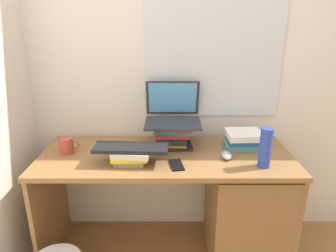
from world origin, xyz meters
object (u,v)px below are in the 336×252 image
Objects in this scene: book_stack_side at (243,139)px; computer_mouse at (226,155)px; mug at (67,146)px; keyboard at (131,148)px; laptop at (173,112)px; desk at (227,203)px; book_stack_tall at (173,135)px; water_bottle at (266,148)px; book_stack_keyboard_riser at (131,156)px; cell_phone at (177,165)px.

book_stack_side is 0.21m from computer_mouse.
keyboard is at bearing -18.69° from mug.
book_stack_side is at bearing -10.29° from laptop.
desk is 1.07m from mug.
book_stack_tall is at bearing 178.48° from book_stack_side.
water_bottle is at bearing -34.13° from laptop.
book_stack_tall is 2.35× the size of computer_mouse.
book_stack_keyboard_riser is at bearing -170.49° from desk.
computer_mouse is 0.76× the size of cell_phone.
desk is 6.78× the size of book_stack_keyboard_riser.
mug is 0.53× the size of water_bottle.
keyboard reaches higher than cell_phone.
book_stack_side reaches higher than keyboard.
book_stack_tall is at bearing 84.20° from cell_phone.
book_stack_tall is 0.15m from laptop.
book_stack_keyboard_riser is 0.65× the size of laptop.
desk is 0.49m from water_bottle.
cell_phone is at bearing -149.51° from book_stack_side.
book_stack_keyboard_riser is 1.87× the size of mug.
book_stack_keyboard_riser is 0.54× the size of keyboard.
desk is 14.77× the size of computer_mouse.
water_bottle is (0.75, -0.04, 0.02)m from keyboard.
water_bottle is (0.06, -0.26, 0.05)m from book_stack_side.
cell_phone is (0.26, -0.03, -0.09)m from keyboard.
cell_phone is at bearing -5.09° from keyboard.
water_bottle is at bearing -29.58° from computer_mouse.
mug is 1.17m from water_bottle.
cell_phone reaches higher than desk.
laptop reaches higher than keyboard.
desk is 0.42m from book_stack_side.
laptop is 0.39m from cell_phone.
book_stack_tall reaches higher than book_stack_side.
cell_phone is (-0.30, -0.10, -0.01)m from computer_mouse.
mug is at bearing -166.18° from laptop.
desk is 0.56m from book_stack_tall.
water_bottle is 0.50m from cell_phone.
book_stack_tall is at bearing 159.15° from desk.
book_stack_side is at bearing 4.10° from mug.
book_stack_keyboard_riser is 0.05m from keyboard.
book_stack_keyboard_riser is 0.56m from computer_mouse.
book_stack_side reaches higher than book_stack_keyboard_riser.
laptop is (0.24, 0.30, 0.17)m from book_stack_keyboard_riser.
computer_mouse is 0.24m from water_bottle.
book_stack_tall is 0.57m from water_bottle.
mug is (-0.65, -0.16, -0.16)m from laptop.
keyboard is at bearing 163.04° from cell_phone.
keyboard is at bearing -162.42° from book_stack_side.
water_bottle reaches higher than book_stack_side.
mug is (-0.65, -0.09, -0.03)m from book_stack_tall.
desk is 6.76× the size of water_bottle.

